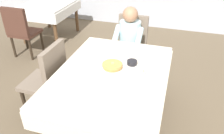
# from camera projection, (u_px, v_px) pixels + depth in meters

# --- Properties ---
(ground_plane) EXTENTS (14.00, 14.00, 0.00)m
(ground_plane) POSITION_uv_depth(u_px,v_px,m) (112.00, 124.00, 2.64)
(ground_plane) COLOR brown
(dining_table_main) EXTENTS (1.12, 1.52, 0.74)m
(dining_table_main) POSITION_uv_depth(u_px,v_px,m) (112.00, 79.00, 2.30)
(dining_table_main) COLOR silver
(dining_table_main) RESTS_ON ground
(chair_diner) EXTENTS (0.44, 0.45, 0.93)m
(chair_diner) POSITION_uv_depth(u_px,v_px,m) (131.00, 43.00, 3.33)
(chair_diner) COLOR #7A6B5B
(chair_diner) RESTS_ON ground
(diner_person) EXTENTS (0.40, 0.43, 1.12)m
(diner_person) POSITION_uv_depth(u_px,v_px,m) (129.00, 39.00, 3.13)
(diner_person) COLOR silver
(diner_person) RESTS_ON ground
(chair_left_side) EXTENTS (0.45, 0.44, 0.93)m
(chair_left_side) POSITION_uv_depth(u_px,v_px,m) (49.00, 76.00, 2.56)
(chair_left_side) COLOR #7A6B5B
(chair_left_side) RESTS_ON ground
(plate_breakfast) EXTENTS (0.28, 0.28, 0.02)m
(plate_breakfast) POSITION_uv_depth(u_px,v_px,m) (113.00, 69.00, 2.29)
(plate_breakfast) COLOR white
(plate_breakfast) RESTS_ON dining_table_main
(breakfast_stack) EXTENTS (0.21, 0.21, 0.07)m
(breakfast_stack) POSITION_uv_depth(u_px,v_px,m) (113.00, 66.00, 2.28)
(breakfast_stack) COLOR tan
(breakfast_stack) RESTS_ON plate_breakfast
(cup_coffee) EXTENTS (0.11, 0.08, 0.08)m
(cup_coffee) POSITION_uv_depth(u_px,v_px,m) (139.00, 71.00, 2.20)
(cup_coffee) COLOR white
(cup_coffee) RESTS_ON dining_table_main
(bowl_butter) EXTENTS (0.11, 0.11, 0.04)m
(bowl_butter) POSITION_uv_depth(u_px,v_px,m) (132.00, 62.00, 2.38)
(bowl_butter) COLOR black
(bowl_butter) RESTS_ON dining_table_main
(syrup_pitcher) EXTENTS (0.08, 0.08, 0.07)m
(syrup_pitcher) POSITION_uv_depth(u_px,v_px,m) (96.00, 57.00, 2.46)
(syrup_pitcher) COLOR silver
(syrup_pitcher) RESTS_ON dining_table_main
(fork_left_of_plate) EXTENTS (0.03, 0.18, 0.00)m
(fork_left_of_plate) POSITION_uv_depth(u_px,v_px,m) (95.00, 67.00, 2.33)
(fork_left_of_plate) COLOR silver
(fork_left_of_plate) RESTS_ON dining_table_main
(knife_right_of_plate) EXTENTS (0.03, 0.20, 0.00)m
(knife_right_of_plate) POSITION_uv_depth(u_px,v_px,m) (130.00, 73.00, 2.23)
(knife_right_of_plate) COLOR silver
(knife_right_of_plate) RESTS_ON dining_table_main
(spoon_near_edge) EXTENTS (0.15, 0.02, 0.00)m
(spoon_near_edge) POSITION_uv_depth(u_px,v_px,m) (107.00, 88.00, 2.02)
(spoon_near_edge) COLOR silver
(spoon_near_edge) RESTS_ON dining_table_main
(napkin_folded) EXTENTS (0.17, 0.13, 0.01)m
(napkin_folded) POSITION_uv_depth(u_px,v_px,m) (80.00, 73.00, 2.24)
(napkin_folded) COLOR white
(napkin_folded) RESTS_ON dining_table_main
(background_table_far) EXTENTS (0.92, 1.12, 0.74)m
(background_table_far) POSITION_uv_depth(u_px,v_px,m) (49.00, 8.00, 4.53)
(background_table_far) COLOR white
(background_table_far) RESTS_ON ground
(background_chair_empty) EXTENTS (0.44, 0.45, 0.93)m
(background_chair_empty) POSITION_uv_depth(u_px,v_px,m) (21.00, 29.00, 3.81)
(background_chair_empty) COLOR #4C2D23
(background_chair_empty) RESTS_ON ground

